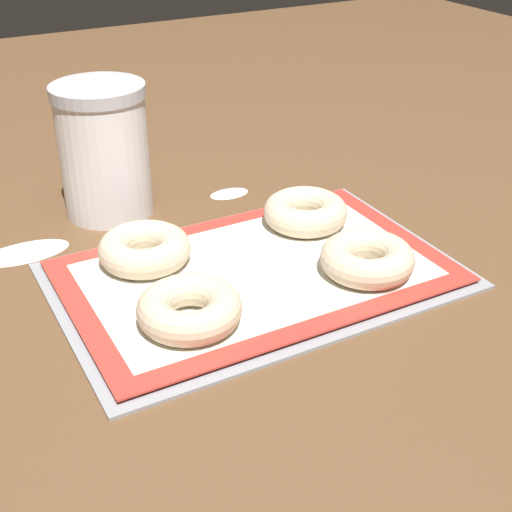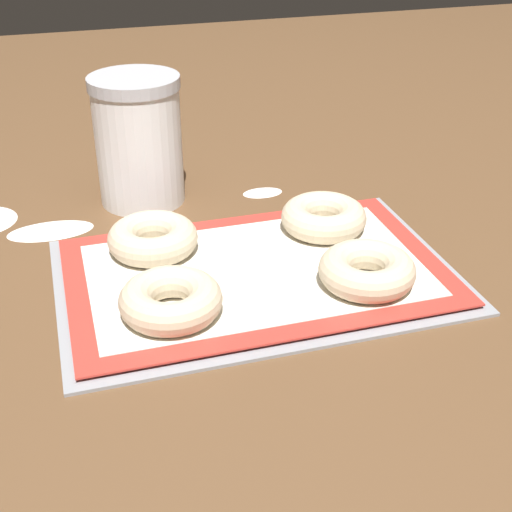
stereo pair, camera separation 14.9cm
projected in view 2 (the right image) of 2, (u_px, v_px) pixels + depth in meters
The scene contains 10 objects.
ground_plane at pixel (253, 281), 0.84m from camera, with size 2.80×2.80×0.00m, color brown.
baking_tray at pixel (256, 275), 0.85m from camera, with size 0.46×0.31×0.01m.
baking_mat at pixel (256, 271), 0.84m from camera, with size 0.44×0.28×0.00m.
bagel_front_left at pixel (171, 300), 0.75m from camera, with size 0.11×0.11×0.04m.
bagel_front_right at pixel (367, 270), 0.80m from camera, with size 0.11×0.11×0.04m.
bagel_back_left at pixel (153, 238), 0.87m from camera, with size 0.11×0.11×0.04m.
bagel_back_right at pixel (324, 217), 0.92m from camera, with size 0.11×0.11×0.04m.
flour_canister at pixel (139, 140), 0.99m from camera, with size 0.12×0.12×0.18m.
flour_patch_far at pixel (50, 230), 0.95m from camera, with size 0.11×0.06×0.00m.
flour_patch_side at pixel (263, 192), 1.05m from camera, with size 0.06×0.04×0.00m.
Camera 2 is at (-0.20, -0.68, 0.45)m, focal length 50.00 mm.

